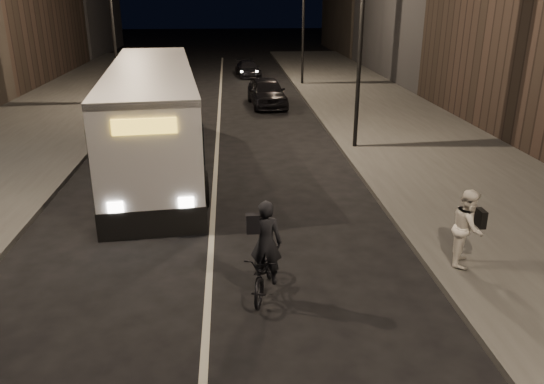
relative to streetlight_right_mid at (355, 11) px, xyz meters
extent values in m
plane|color=black|center=(-5.33, -12.00, -5.36)|extent=(180.00, 180.00, 0.00)
cube|color=#373735|center=(3.17, 2.00, -5.28)|extent=(7.00, 70.00, 0.16)
cube|color=#373735|center=(-13.83, 2.00, -5.28)|extent=(7.00, 70.00, 0.16)
cylinder|color=black|center=(0.27, 0.00, -1.20)|extent=(0.16, 0.16, 8.00)
cylinder|color=black|center=(0.27, 16.00, -1.20)|extent=(0.16, 0.16, 8.00)
cylinder|color=black|center=(-10.93, 10.00, -1.20)|extent=(0.16, 0.16, 8.00)
cube|color=white|center=(-7.54, -1.15, -3.59)|extent=(4.15, 13.49, 3.54)
cube|color=black|center=(-7.54, -1.15, -3.09)|extent=(4.19, 13.06, 1.27)
cube|color=white|center=(-7.54, -1.15, -1.88)|extent=(4.17, 13.49, 0.20)
cube|color=gold|center=(-6.84, -7.74, -2.38)|extent=(1.55, 0.30, 0.39)
cylinder|color=black|center=(-8.42, -5.91, -4.81)|extent=(0.50, 1.14, 1.11)
cylinder|color=black|center=(-5.67, -5.62, -4.81)|extent=(0.50, 1.14, 1.11)
cylinder|color=black|center=(-9.36, 2.89, -4.81)|extent=(0.50, 1.14, 1.11)
cylinder|color=black|center=(-6.61, 3.18, -4.81)|extent=(0.50, 1.14, 1.11)
imported|color=black|center=(-4.11, -10.64, -4.86)|extent=(1.13, 2.00, 1.00)
imported|color=black|center=(-4.11, -10.84, -4.08)|extent=(0.75, 0.59, 1.82)
imported|color=silver|center=(0.51, -10.00, -4.31)|extent=(0.97, 1.07, 1.79)
imported|color=black|center=(-2.66, 9.16, -4.57)|extent=(2.23, 4.78, 1.58)
imported|color=#3E3E41|center=(-8.93, 17.38, -4.74)|extent=(1.71, 3.87, 1.24)
imported|color=black|center=(-3.28, 20.49, -4.79)|extent=(2.05, 4.08, 1.14)
camera|label=1|loc=(-4.76, -20.50, 0.66)|focal=35.00mm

